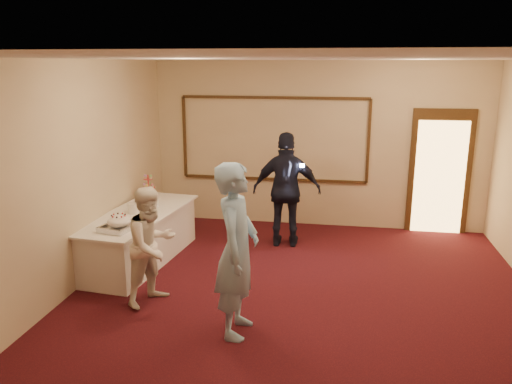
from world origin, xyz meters
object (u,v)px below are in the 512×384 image
cupcake_stand (149,188)px  tart (147,217)px  man (237,250)px  buffet_table (140,237)px  guest (287,190)px  pavlova_tray (119,223)px  plate_stack_b (153,202)px  plate_stack_a (134,208)px  woman (152,246)px

cupcake_stand → tart: size_ratio=1.37×
man → cupcake_stand: bearing=39.1°
buffet_table → cupcake_stand: cupcake_stand is taller
cupcake_stand → guest: 2.32m
pavlova_tray → cupcake_stand: (-0.25, 1.69, 0.06)m
plate_stack_b → man: (1.79, -2.16, 0.13)m
buffet_table → plate_stack_b: 0.61m
buffet_table → pavlova_tray: (0.05, -0.75, 0.47)m
buffet_table → plate_stack_a: plate_stack_a is taller
buffet_table → pavlova_tray: 0.89m
buffet_table → guest: guest is taller
buffet_table → cupcake_stand: 1.09m
plate_stack_a → man: man is taller
cupcake_stand → tart: 1.28m
buffet_table → pavlova_tray: pavlova_tray is taller
plate_stack_a → tart: 0.40m
pavlova_tray → plate_stack_a: (-0.10, 0.74, -0.01)m
plate_stack_a → plate_stack_b: size_ratio=1.06×
pavlova_tray → plate_stack_b: pavlova_tray is taller
plate_stack_b → woman: bearing=-69.6°
plate_stack_a → guest: (2.17, 1.10, 0.09)m
cupcake_stand → plate_stack_a: cupcake_stand is taller
buffet_table → woman: size_ratio=1.67×
plate_stack_b → tart: (0.15, -0.65, -0.05)m
cupcake_stand → plate_stack_a: 0.96m
plate_stack_a → man: bearing=-42.1°
pavlova_tray → plate_stack_a: pavlova_tray is taller
tart → man: (1.64, -1.51, 0.18)m
woman → buffet_table: bearing=56.5°
buffet_table → tart: (0.25, -0.26, 0.41)m
guest → plate_stack_a: bearing=24.0°
plate_stack_a → guest: bearing=27.0°
buffet_table → man: size_ratio=1.28×
plate_stack_a → woman: 1.43m
buffet_table → cupcake_stand: bearing=102.1°
buffet_table → tart: bearing=-46.6°
woman → guest: (1.42, 2.32, 0.19)m
man → plate_stack_b: bearing=41.2°
cupcake_stand → guest: bearing=3.8°
buffet_table → man: man is taller
pavlova_tray → plate_stack_a: bearing=98.0°
pavlova_tray → buffet_table: bearing=93.6°
plate_stack_b → man: bearing=-50.2°
pavlova_tray → guest: bearing=41.8°
cupcake_stand → plate_stack_a: bearing=-81.4°
pavlova_tray → cupcake_stand: 1.71m
buffet_table → man: bearing=-43.2°
buffet_table → pavlova_tray: bearing=-86.4°
cupcake_stand → plate_stack_b: bearing=-61.8°
cupcake_stand → plate_stack_b: (0.30, -0.55, -0.07)m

